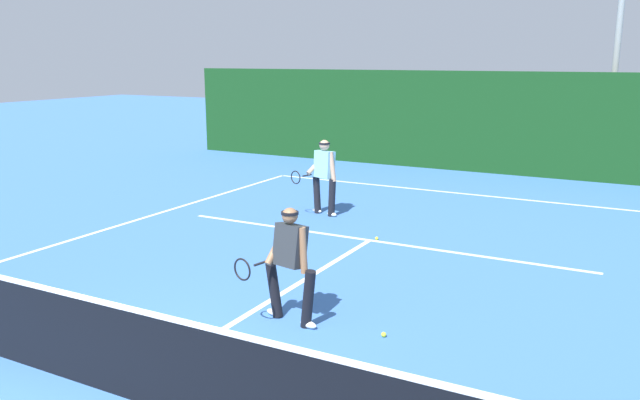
# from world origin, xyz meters

# --- Properties ---
(ground_plane) EXTENTS (80.00, 80.00, 0.00)m
(ground_plane) POSITION_xyz_m (0.00, 0.00, 0.00)
(ground_plane) COLOR #3D70BC
(court_line_baseline_far) EXTENTS (10.03, 0.10, 0.01)m
(court_line_baseline_far) POSITION_xyz_m (0.00, 11.48, 0.00)
(court_line_baseline_far) COLOR white
(court_line_baseline_far) RESTS_ON ground_plane
(court_line_service) EXTENTS (8.18, 0.10, 0.01)m
(court_line_service) POSITION_xyz_m (0.00, 6.45, 0.00)
(court_line_service) COLOR white
(court_line_service) RESTS_ON ground_plane
(court_line_centre) EXTENTS (0.10, 6.40, 0.01)m
(court_line_centre) POSITION_xyz_m (0.00, 3.20, 0.00)
(court_line_centre) COLOR white
(court_line_centre) RESTS_ON ground_plane
(tennis_net) EXTENTS (10.99, 0.09, 1.10)m
(tennis_net) POSITION_xyz_m (0.00, 0.00, 0.52)
(tennis_net) COLOR #1E4723
(tennis_net) RESTS_ON ground_plane
(player_near) EXTENTS (0.97, 0.84, 1.55)m
(player_near) POSITION_xyz_m (0.63, 2.45, 0.84)
(player_near) COLOR black
(player_near) RESTS_ON ground_plane
(player_far) EXTENTS (0.95, 0.90, 1.66)m
(player_far) POSITION_xyz_m (-1.73, 7.85, 0.91)
(player_far) COLOR black
(player_far) RESTS_ON ground_plane
(tennis_ball) EXTENTS (0.07, 0.07, 0.07)m
(tennis_ball) POSITION_xyz_m (0.11, 6.54, 0.03)
(tennis_ball) COLOR #D1E033
(tennis_ball) RESTS_ON ground_plane
(tennis_ball_extra) EXTENTS (0.07, 0.07, 0.07)m
(tennis_ball_extra) POSITION_xyz_m (1.90, 2.59, 0.03)
(tennis_ball_extra) COLOR #D1E033
(tennis_ball_extra) RESTS_ON ground_plane
(back_fence_windscreen) EXTENTS (20.65, 0.12, 3.01)m
(back_fence_windscreen) POSITION_xyz_m (0.00, 14.80, 1.50)
(back_fence_windscreen) COLOR #144118
(back_fence_windscreen) RESTS_ON ground_plane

